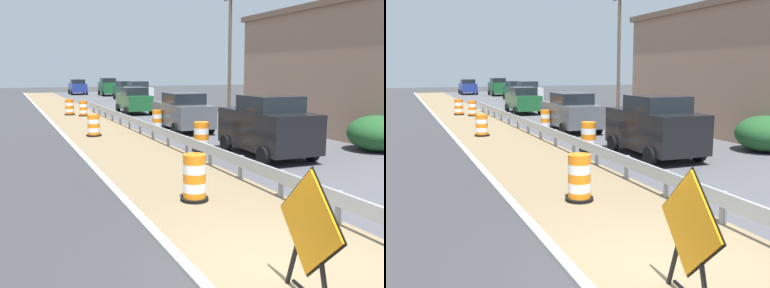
# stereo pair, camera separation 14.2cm
# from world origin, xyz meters

# --- Properties ---
(ground_plane) EXTENTS (160.00, 160.00, 0.00)m
(ground_plane) POSITION_xyz_m (0.00, 0.00, 0.00)
(ground_plane) COLOR #333335
(median_dirt_strip) EXTENTS (3.76, 120.00, 0.01)m
(median_dirt_strip) POSITION_xyz_m (0.68, 0.00, 0.00)
(median_dirt_strip) COLOR #7F6B4C
(median_dirt_strip) RESTS_ON ground
(guardrail_median) EXTENTS (0.18, 50.79, 0.71)m
(guardrail_median) POSITION_xyz_m (2.32, 3.47, 0.52)
(guardrail_median) COLOR #999EA3
(guardrail_median) RESTS_ON ground
(warning_sign_diamond) EXTENTS (0.19, 1.56, 1.91)m
(warning_sign_diamond) POSITION_xyz_m (-0.18, -0.79, 1.04)
(warning_sign_diamond) COLOR black
(warning_sign_diamond) RESTS_ON ground
(traffic_barrel_nearest) EXTENTS (0.69, 0.69, 1.15)m
(traffic_barrel_nearest) POSITION_xyz_m (0.29, 4.10, 0.52)
(traffic_barrel_nearest) COLOR orange
(traffic_barrel_nearest) RESTS_ON ground
(traffic_barrel_close) EXTENTS (0.73, 0.73, 1.15)m
(traffic_barrel_close) POSITION_xyz_m (3.18, 10.01, 0.52)
(traffic_barrel_close) COLOR orange
(traffic_barrel_close) RESTS_ON ground
(traffic_barrel_mid) EXTENTS (0.72, 0.72, 1.04)m
(traffic_barrel_mid) POSITION_xyz_m (0.04, 15.62, 0.47)
(traffic_barrel_mid) COLOR orange
(traffic_barrel_mid) RESTS_ON ground
(traffic_barrel_far) EXTENTS (0.63, 0.63, 1.08)m
(traffic_barrel_far) POSITION_xyz_m (3.52, 16.34, 0.49)
(traffic_barrel_far) COLOR orange
(traffic_barrel_far) RESTS_ON ground
(traffic_barrel_farther) EXTENTS (0.74, 0.74, 1.11)m
(traffic_barrel_farther) POSITION_xyz_m (0.39, 26.38, 0.50)
(traffic_barrel_farther) COLOR orange
(traffic_barrel_farther) RESTS_ON ground
(traffic_barrel_farthest) EXTENTS (0.68, 0.68, 1.05)m
(traffic_barrel_farthest) POSITION_xyz_m (1.17, 25.26, 0.47)
(traffic_barrel_farthest) COLOR orange
(traffic_barrel_farthest) RESTS_ON ground
(car_lead_near_lane) EXTENTS (2.14, 4.43, 1.93)m
(car_lead_near_lane) POSITION_xyz_m (4.93, 25.74, 0.97)
(car_lead_near_lane) COLOR #195128
(car_lead_near_lane) RESTS_ON ground
(car_trailing_near_lane) EXTENTS (1.99, 4.22, 2.11)m
(car_trailing_near_lane) POSITION_xyz_m (8.05, 35.16, 1.05)
(car_trailing_near_lane) COLOR silver
(car_trailing_near_lane) RESTS_ON ground
(car_lead_far_lane) EXTENTS (2.27, 4.36, 2.25)m
(car_lead_far_lane) POSITION_xyz_m (4.98, 8.13, 1.12)
(car_lead_far_lane) COLOR black
(car_lead_far_lane) RESTS_ON ground
(car_mid_far_lane) EXTENTS (2.17, 4.31, 2.20)m
(car_mid_far_lane) POSITION_xyz_m (8.24, 49.11, 1.10)
(car_mid_far_lane) COLOR #195128
(car_mid_far_lane) RESTS_ON ground
(car_trailing_far_lane) EXTENTS (2.27, 4.54, 1.97)m
(car_trailing_far_lane) POSITION_xyz_m (5.17, 53.65, 0.99)
(car_trailing_far_lane) COLOR navy
(car_trailing_far_lane) RESTS_ON ground
(car_distant_a) EXTENTS (2.09, 4.46, 2.01)m
(car_distant_a) POSITION_xyz_m (8.25, 40.52, 1.00)
(car_distant_a) COLOR #195128
(car_distant_a) RESTS_ON ground
(car_distant_b) EXTENTS (2.19, 4.70, 2.00)m
(car_distant_b) POSITION_xyz_m (4.70, 15.69, 1.00)
(car_distant_b) COLOR #4C5156
(car_distant_b) RESTS_ON ground
(roadside_shop_near) EXTENTS (7.13, 13.75, 6.31)m
(roadside_shop_near) POSITION_xyz_m (13.25, 11.63, 3.16)
(roadside_shop_near) COLOR #93705B
(roadside_shop_near) RESTS_ON ground
(utility_pole_mid) EXTENTS (0.24, 1.80, 8.65)m
(utility_pole_mid) POSITION_xyz_m (11.32, 22.87, 4.48)
(utility_pole_mid) COLOR brown
(utility_pole_mid) RESTS_ON ground
(bush_roadside) EXTENTS (2.26, 2.26, 1.41)m
(bush_roadside) POSITION_xyz_m (9.50, 7.28, 0.70)
(bush_roadside) COLOR #1E4C23
(bush_roadside) RESTS_ON ground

